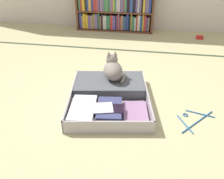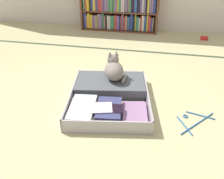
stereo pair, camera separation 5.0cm
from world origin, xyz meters
The scene contains 7 objects.
ground_plane centered at (0.00, 0.00, 0.00)m, with size 10.00×10.00×0.00m, color #C4BF89.
tatami_border centered at (0.00, 1.31, 0.00)m, with size 4.80×0.05×0.00m.
bookshelf centered at (-0.34, 2.25, 0.44)m, with size 1.27×0.26×0.91m.
open_suitcase centered at (-0.02, 0.05, 0.05)m, with size 0.79×0.92×0.11m.
black_cat centered at (-0.02, 0.26, 0.20)m, with size 0.25×0.31×0.25m.
clothes_hanger centered at (0.69, -0.11, 0.00)m, with size 0.29×0.32×0.01m.
small_red_pouch centered at (1.02, 2.00, 0.02)m, with size 0.10×0.07×0.05m.
Camera 1 is at (0.32, -1.64, 1.10)m, focal length 37.08 mm.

